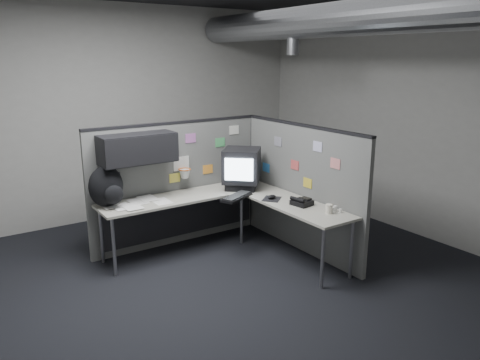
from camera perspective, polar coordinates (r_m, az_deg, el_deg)
room at (r=5.27m, az=4.87°, el=11.13°), size 5.62×5.62×3.22m
partition_back at (r=6.05m, az=-8.75°, el=0.94°), size 2.44×0.42×1.63m
partition_right at (r=5.99m, az=7.39°, el=-0.91°), size 0.07×2.23×1.63m
desk at (r=5.89m, az=-2.84°, el=-3.18°), size 2.31×2.11×0.73m
monitor at (r=6.19m, az=0.20°, el=1.48°), size 0.65×0.65×0.53m
keyboard at (r=5.78m, az=-0.41°, el=-2.06°), size 0.52×0.37×0.04m
mouse at (r=5.77m, az=3.89°, el=-2.17°), size 0.32×0.31×0.05m
phone at (r=5.57m, az=7.51°, el=-2.67°), size 0.23×0.25×0.10m
bottles at (r=5.40m, az=11.40°, el=-3.49°), size 0.12×0.16×0.07m
cup at (r=5.32m, az=10.77°, el=-3.48°), size 0.09×0.09×0.10m
papers at (r=5.71m, az=-12.61°, el=-2.78°), size 0.78×0.50×0.02m
backpack at (r=5.62m, az=-15.94°, el=-0.84°), size 0.44×0.41×0.49m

